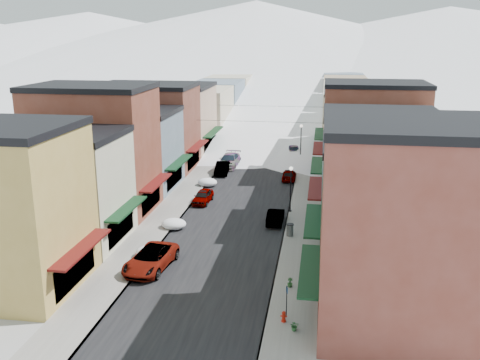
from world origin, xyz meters
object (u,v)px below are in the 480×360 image
(trash_can, at_px, (290,230))
(streetlamp_near, at_px, (291,183))
(car_silver_sedan, at_px, (203,197))
(car_green_sedan, at_px, (275,216))
(fire_hydrant, at_px, (284,317))
(car_white_suv, at_px, (151,259))
(car_dark_hatch, at_px, (222,168))

(trash_can, xyz_separation_m, streetlamp_near, (-0.41, 6.62, 2.31))
(car_silver_sedan, relative_size, trash_can, 3.69)
(car_green_sedan, bearing_deg, streetlamp_near, -109.57)
(car_green_sedan, height_order, fire_hydrant, car_green_sedan)
(car_silver_sedan, relative_size, fire_hydrant, 5.72)
(car_white_suv, bearing_deg, car_silver_sedan, 95.17)
(car_green_sedan, distance_m, streetlamp_near, 4.14)
(fire_hydrant, bearing_deg, car_silver_sedan, 114.02)
(car_white_suv, height_order, car_green_sedan, car_white_suv)
(fire_hydrant, relative_size, streetlamp_near, 0.15)
(car_dark_hatch, bearing_deg, streetlamp_near, -59.59)
(car_silver_sedan, xyz_separation_m, car_green_sedan, (8.03, -4.99, -0.01))
(car_dark_hatch, xyz_separation_m, fire_hydrant, (10.35, -34.73, -0.27))
(car_silver_sedan, distance_m, car_dark_hatch, 11.96)
(car_silver_sedan, xyz_separation_m, trash_can, (9.60, -8.39, 0.02))
(car_silver_sedan, distance_m, trash_can, 12.75)
(car_silver_sedan, relative_size, car_green_sedan, 0.98)
(car_white_suv, bearing_deg, streetlamp_near, 63.26)
(car_white_suv, relative_size, car_silver_sedan, 1.45)
(fire_hydrant, height_order, trash_can, trash_can)
(car_white_suv, relative_size, car_dark_hatch, 1.30)
(car_silver_sedan, bearing_deg, streetlamp_near, -8.01)
(car_silver_sedan, distance_m, fire_hydrant, 24.93)
(car_silver_sedan, bearing_deg, trash_can, -38.23)
(car_white_suv, xyz_separation_m, trash_can, (9.91, 8.01, -0.10))
(car_silver_sedan, height_order, streetlamp_near, streetlamp_near)
(car_dark_hatch, bearing_deg, car_green_sedan, -68.05)
(car_silver_sedan, bearing_deg, car_white_suv, -88.16)
(car_white_suv, xyz_separation_m, car_dark_hatch, (0.11, 28.37, -0.07))
(fire_hydrant, bearing_deg, trash_can, 92.17)
(car_dark_hatch, xyz_separation_m, car_green_sedan, (8.23, -16.95, -0.07))
(car_white_suv, distance_m, car_silver_sedan, 16.41)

